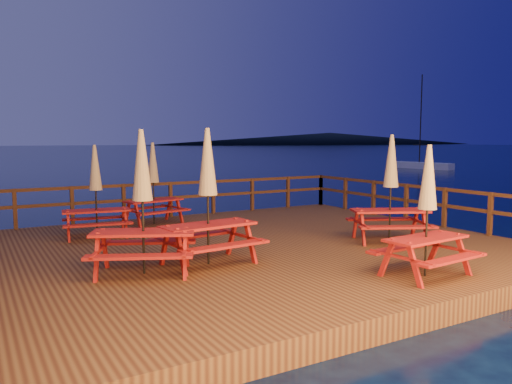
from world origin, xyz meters
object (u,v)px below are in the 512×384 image
Objects in this scene: picnic_table_1 at (96,190)px; picnic_table_2 at (391,186)px; sailboat at (423,166)px; picnic_table_0 at (208,194)px.

picnic_table_1 is 0.90× the size of picnic_table_2.
sailboat is 4.03× the size of picnic_table_1.
picnic_table_1 is (-1.26, 3.83, -0.18)m from picnic_table_0.
picnic_table_2 is (5.89, -3.99, 0.13)m from picnic_table_1.
sailboat is 42.35m from picnic_table_0.
sailboat reaches higher than picnic_table_1.
picnic_table_1 is 7.12m from picnic_table_2.
picnic_table_2 is (4.63, -0.16, -0.05)m from picnic_table_0.
picnic_table_0 reaches higher than picnic_table_2.
sailboat is 41.28m from picnic_table_1.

